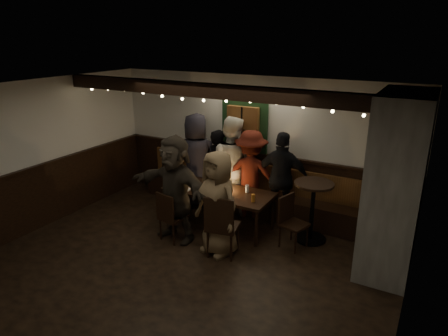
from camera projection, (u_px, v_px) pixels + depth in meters
The scene contains 13 objects.
room at pixel (287, 182), 6.36m from camera, with size 6.02×5.01×2.62m.
dining_table at pixel (218, 193), 7.06m from camera, with size 1.94×0.83×0.84m.
chair_near_left at pixel (170, 214), 6.58m from camera, with size 0.46×0.46×0.87m.
chair_near_right at pixel (221, 223), 6.08m from camera, with size 0.55×0.55×1.02m.
chair_end at pixel (290, 218), 6.45m from camera, with size 0.49×0.49×0.86m.
high_top at pixel (313, 204), 6.58m from camera, with size 0.65×0.65×1.03m.
person_a at pixel (196, 160), 7.90m from camera, with size 0.92×0.60×1.87m, color black.
person_b at pixel (219, 169), 7.82m from camera, with size 0.58×0.38×1.59m, color black.
person_c at pixel (231, 165), 7.63m from camera, with size 0.91×0.71×1.88m, color beige.
person_d at pixel (251, 175), 7.40m from camera, with size 1.08×0.62×1.67m, color #3D110A.
person_e at pixel (282, 179), 7.14m from camera, with size 1.00×0.42×1.71m, color black.
person_f at pixel (175, 189), 6.56m from camera, with size 1.67×0.53×1.80m, color #2E2720.
person_g at pixel (218, 203), 6.13m from camera, with size 0.82×0.53×1.68m, color #7B6346.
Camera 1 is at (3.08, -4.27, 3.32)m, focal length 32.00 mm.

